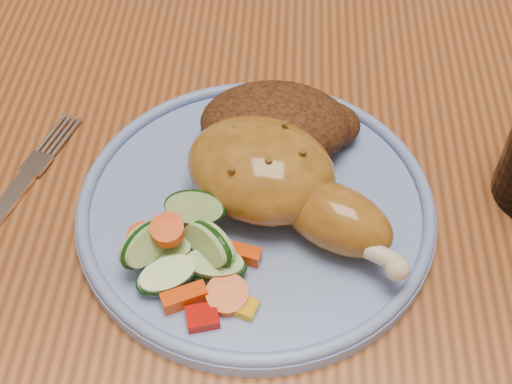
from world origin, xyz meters
TOP-DOWN VIEW (x-y plane):
  - dining_table at (0.00, 0.00)m, footprint 0.90×1.40m
  - plate at (-0.07, -0.08)m, footprint 0.28×0.28m
  - plate_rim at (-0.07, -0.08)m, footprint 0.28×0.28m
  - chicken_leg at (-0.06, -0.08)m, footprint 0.18×0.15m
  - rice_pilaf at (-0.06, -0.01)m, footprint 0.13×0.09m
  - vegetable_pile at (-0.12, -0.14)m, footprint 0.11×0.11m
  - fork at (-0.27, -0.08)m, footprint 0.07×0.17m

SIDE VIEW (x-z plane):
  - dining_table at x=0.00m, z-range 0.29..1.04m
  - fork at x=-0.27m, z-range 0.75..0.76m
  - plate at x=-0.07m, z-range 0.75..0.76m
  - plate_rim at x=-0.07m, z-range 0.76..0.77m
  - vegetable_pile at x=-0.12m, z-range 0.75..0.80m
  - rice_pilaf at x=-0.06m, z-range 0.76..0.81m
  - chicken_leg at x=-0.06m, z-range 0.76..0.82m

